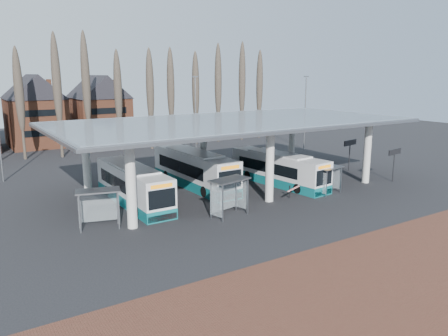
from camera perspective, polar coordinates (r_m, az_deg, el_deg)
ground at (r=35.08m, az=8.43°, el=-5.28°), size 140.00×140.00×0.00m
brick_strip at (r=27.76m, az=25.14°, el=-11.12°), size 70.00×10.00×0.03m
station_canopy at (r=40.13m, az=1.18°, el=5.36°), size 32.00×16.00×6.34m
poplar_row at (r=62.23m, az=-11.89°, el=10.40°), size 45.10×1.10×14.50m
lamp_post_b at (r=58.59m, az=-3.74°, el=7.16°), size 0.80×0.16×10.17m
lamp_post_c at (r=61.95m, az=10.54°, el=7.25°), size 0.80×0.16×10.17m
bus_0 at (r=36.62m, az=-11.83°, el=-2.26°), size 2.46×11.30×3.14m
bus_1 at (r=41.42m, az=-3.96°, el=-0.19°), size 2.78×12.18×3.37m
bus_2 at (r=42.37m, az=7.06°, el=-0.17°), size 3.45×11.24×3.07m
shelter_0 at (r=31.22m, az=-16.09°, el=-4.03°), size 3.23×2.18×2.74m
shelter_1 at (r=32.47m, az=0.53°, el=-2.73°), size 3.35×2.17×2.88m
shelter_2 at (r=39.68m, az=13.42°, el=-0.79°), size 2.81×1.74×2.43m
info_sign_0 at (r=45.92m, az=21.39°, el=1.67°), size 2.18×0.42×3.25m
info_sign_1 at (r=49.34m, az=16.14°, el=2.90°), size 2.30×0.56×3.45m
barrier at (r=37.52m, az=8.96°, el=-2.78°), size 2.06×1.04×1.10m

